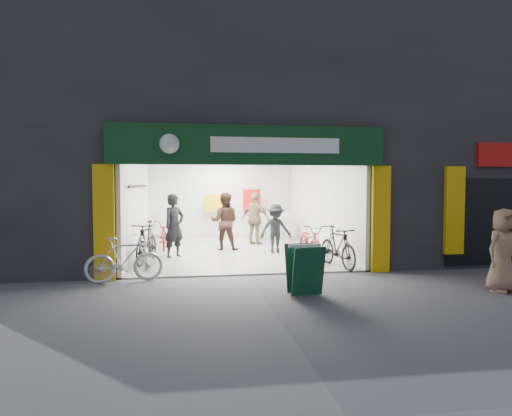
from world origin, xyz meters
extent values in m
plane|color=#56565B|center=(0.00, 0.00, 0.00)|extent=(60.00, 60.00, 0.00)
cube|color=#232326|center=(1.00, 5.00, 5.75)|extent=(16.00, 10.00, 4.50)
cube|color=#232326|center=(-5.50, 5.00, 1.75)|extent=(5.00, 10.00, 3.50)
cube|color=#232326|center=(6.00, 5.00, 1.75)|extent=(6.00, 10.00, 3.50)
cube|color=#9E9E99|center=(0.00, 4.00, 0.02)|extent=(6.00, 8.00, 0.04)
cube|color=silver|center=(0.00, 8.10, 1.60)|extent=(6.00, 0.20, 3.20)
cube|color=silver|center=(-2.95, 4.00, 1.60)|extent=(0.10, 8.00, 3.20)
cube|color=silver|center=(2.95, 4.00, 1.60)|extent=(0.10, 8.00, 3.20)
cube|color=white|center=(0.00, 4.00, 3.25)|extent=(6.00, 8.00, 0.10)
cube|color=black|center=(0.00, 0.10, 3.35)|extent=(6.00, 0.30, 0.30)
cube|color=#0B321A|center=(0.00, -0.12, 3.05)|extent=(6.40, 0.25, 0.90)
cube|color=white|center=(0.60, -0.26, 3.05)|extent=(3.00, 0.02, 0.35)
cube|color=yellow|center=(-3.25, -0.06, 1.30)|extent=(0.45, 0.12, 2.60)
cube|color=yellow|center=(3.25, -0.06, 1.30)|extent=(0.45, 0.12, 2.60)
cube|color=yellow|center=(5.20, -0.06, 1.50)|extent=(0.50, 0.12, 2.20)
cube|color=black|center=(6.50, -0.02, 1.20)|extent=(3.00, 0.06, 2.20)
cylinder|color=black|center=(-2.82, 3.40, 2.10)|extent=(0.06, 5.00, 0.06)
cube|color=silver|center=(1.80, 6.50, 0.50)|extent=(1.40, 0.60, 1.00)
cube|color=white|center=(0.00, 1.20, 3.18)|extent=(1.30, 0.35, 0.04)
cube|color=white|center=(0.00, 3.00, 3.18)|extent=(1.30, 0.35, 0.04)
cube|color=white|center=(0.00, 4.80, 3.18)|extent=(1.30, 0.35, 0.04)
cube|color=white|center=(0.00, 6.60, 3.18)|extent=(1.30, 0.35, 0.04)
imported|color=#B2B3B7|center=(-2.50, 1.49, 0.46)|extent=(0.86, 1.84, 0.93)
imported|color=black|center=(-2.50, 1.95, 0.58)|extent=(0.90, 2.00, 1.16)
imported|color=maroon|center=(-2.16, 4.67, 0.50)|extent=(0.77, 1.92, 0.99)
imported|color=#B2B2B7|center=(-2.50, 5.65, 0.55)|extent=(0.58, 1.85, 1.10)
imported|color=black|center=(2.39, 0.60, 0.54)|extent=(0.81, 1.86, 1.08)
imported|color=maroon|center=(2.02, 1.83, 0.52)|extent=(0.72, 1.99, 1.04)
imported|color=#AFAEB3|center=(2.18, 6.02, 0.47)|extent=(0.46, 1.57, 0.94)
imported|color=#BBBCC0|center=(-2.80, -0.30, 0.51)|extent=(1.74, 0.78, 1.01)
imported|color=black|center=(-1.78, 2.82, 0.93)|extent=(0.81, 0.78, 1.87)
imported|color=#352018|center=(-0.21, 4.09, 0.94)|extent=(1.06, 0.91, 1.88)
imported|color=black|center=(1.28, 3.13, 0.77)|extent=(1.06, 0.69, 1.54)
imported|color=olive|center=(0.96, 5.12, 0.93)|extent=(1.13, 1.06, 1.87)
imported|color=#916E54|center=(4.81, -2.38, 0.84)|extent=(0.91, 0.70, 1.68)
cube|color=#0F3D25|center=(0.83, -2.27, 0.51)|extent=(0.65, 0.30, 0.95)
cube|color=#0F3D25|center=(0.78, -1.86, 0.51)|extent=(0.65, 0.30, 0.95)
cube|color=white|center=(0.80, -2.06, 0.98)|extent=(0.66, 0.13, 0.06)
camera|label=1|loc=(-1.48, -10.55, 2.17)|focal=32.00mm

